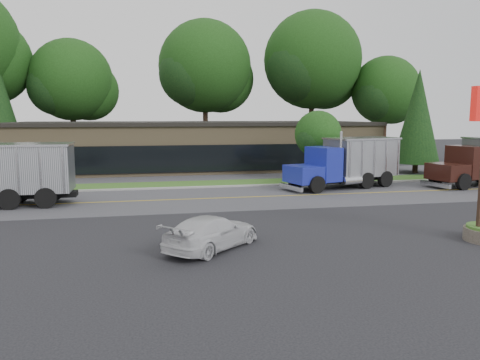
{
  "coord_description": "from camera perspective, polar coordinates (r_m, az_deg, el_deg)",
  "views": [
    {
      "loc": [
        -2.59,
        -18.02,
        4.85
      ],
      "look_at": [
        1.81,
        3.75,
        1.8
      ],
      "focal_mm": 35.0,
      "sensor_mm": 36.0,
      "label": 1
    }
  ],
  "objects": [
    {
      "name": "ground",
      "position": [
        18.84,
        -3.15,
        -7.11
      ],
      "size": [
        140.0,
        140.0,
        0.0
      ],
      "primitive_type": "plane",
      "color": "#2E2E33",
      "rests_on": "ground"
    },
    {
      "name": "road",
      "position": [
        27.57,
        -5.85,
        -2.35
      ],
      "size": [
        60.0,
        8.0,
        0.02
      ],
      "primitive_type": "cube",
      "color": "#5C5C62",
      "rests_on": "ground"
    },
    {
      "name": "center_line",
      "position": [
        27.57,
        -5.85,
        -2.35
      ],
      "size": [
        60.0,
        0.12,
        0.01
      ],
      "primitive_type": "cube",
      "color": "gold",
      "rests_on": "ground"
    },
    {
      "name": "curb",
      "position": [
        31.7,
        -6.6,
        -1.03
      ],
      "size": [
        60.0,
        0.3,
        0.12
      ],
      "primitive_type": "cube",
      "color": "#9E9E99",
      "rests_on": "ground"
    },
    {
      "name": "grass_verge",
      "position": [
        33.47,
        -6.86,
        -0.57
      ],
      "size": [
        60.0,
        3.4,
        0.03
      ],
      "primitive_type": "cube",
      "color": "#346020",
      "rests_on": "ground"
    },
    {
      "name": "far_parking",
      "position": [
        38.41,
        -7.46,
        0.5
      ],
      "size": [
        60.0,
        7.0,
        0.02
      ],
      "primitive_type": "cube",
      "color": "#5C5C62",
      "rests_on": "ground"
    },
    {
      "name": "strip_mall",
      "position": [
        44.35,
        -5.47,
        4.1
      ],
      "size": [
        32.0,
        12.0,
        4.0
      ],
      "primitive_type": "cube",
      "color": "#8C7655",
      "rests_on": "ground"
    },
    {
      "name": "tree_far_b",
      "position": [
        52.73,
        -19.7,
        10.97
      ],
      "size": [
        8.96,
        8.43,
        12.78
      ],
      "color": "#382619",
      "rests_on": "ground"
    },
    {
      "name": "tree_far_c",
      "position": [
        52.81,
        -4.13,
        13.12
      ],
      "size": [
        10.7,
        10.07,
        15.26
      ],
      "color": "#382619",
      "rests_on": "ground"
    },
    {
      "name": "tree_far_d",
      "position": [
        54.78,
        8.93,
        13.67
      ],
      "size": [
        11.56,
        10.88,
        16.48
      ],
      "color": "#382619",
      "rests_on": "ground"
    },
    {
      "name": "tree_far_e",
      "position": [
        55.96,
        17.38,
        10.01
      ],
      "size": [
        8.06,
        7.59,
        11.5
      ],
      "color": "#382619",
      "rests_on": "ground"
    },
    {
      "name": "evergreen_right",
      "position": [
        42.52,
        20.85,
        7.25
      ],
      "size": [
        3.85,
        3.85,
        8.75
      ],
      "color": "#382619",
      "rests_on": "ground"
    },
    {
      "name": "tree_verge",
      "position": [
        35.43,
        9.55,
        5.26
      ],
      "size": [
        3.68,
        3.47,
        5.25
      ],
      "color": "#382619",
      "rests_on": "ground"
    },
    {
      "name": "dump_truck_red",
      "position": [
        28.17,
        -27.16,
        0.75
      ],
      "size": [
        8.67,
        2.71,
        3.36
      ],
      "rotation": [
        0.0,
        0.0,
        3.15
      ],
      "color": "black",
      "rests_on": "ground"
    },
    {
      "name": "dump_truck_blue",
      "position": [
        32.66,
        13.06,
        2.27
      ],
      "size": [
        8.48,
        4.65,
        3.36
      ],
      "rotation": [
        0.0,
        0.0,
        3.42
      ],
      "color": "black",
      "rests_on": "ground"
    },
    {
      "name": "rally_car",
      "position": [
        17.28,
        -3.45,
        -6.37
      ],
      "size": [
        4.26,
        4.2,
        1.23
      ],
      "primitive_type": "imported",
      "rotation": [
        0.0,
        0.0,
        2.34
      ],
      "color": "silver",
      "rests_on": "ground"
    }
  ]
}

